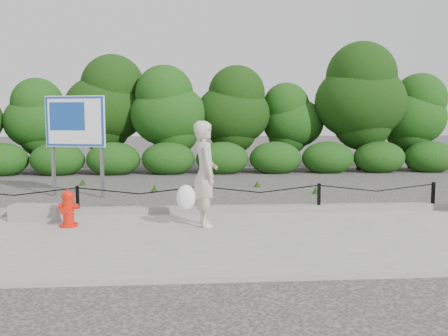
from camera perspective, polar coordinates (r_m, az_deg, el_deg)
ground at (r=9.92m, az=-2.83°, el=-5.90°), size 90.00×90.00×0.00m
sidewalk at (r=7.96m, az=-2.48°, el=-8.58°), size 14.00×4.00×0.08m
curb at (r=9.94m, az=-2.85°, el=-4.99°), size 14.00×0.22×0.14m
chain_barrier at (r=9.83m, az=-2.85°, el=-3.30°), size 10.06×0.06×0.60m
treeline at (r=18.66m, az=-0.80°, el=7.28°), size 20.02×3.77×4.87m
fire_hydrant at (r=9.07m, az=-18.23°, el=-4.69°), size 0.37×0.39×0.69m
pedestrian at (r=8.61m, az=-2.44°, el=-0.88°), size 0.80×0.76×1.92m
concrete_block at (r=9.84m, az=-21.67°, el=-5.01°), size 1.01×0.49×0.31m
advertising_sign at (r=12.79m, az=-17.48°, el=4.84°), size 1.59×0.53×2.62m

